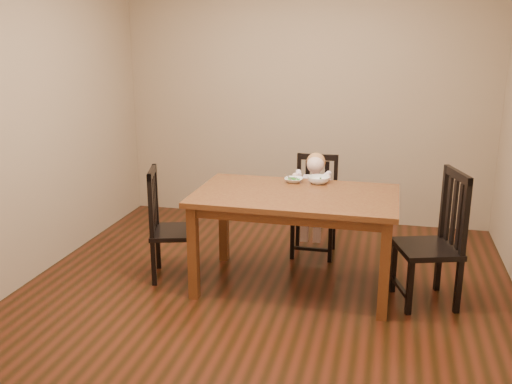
% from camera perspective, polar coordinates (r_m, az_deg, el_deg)
% --- Properties ---
extents(room, '(4.01, 4.01, 2.71)m').
position_cam_1_polar(room, '(4.30, 0.97, 6.42)').
color(room, '#451B0E').
rests_on(room, ground).
extents(dining_table, '(1.62, 0.98, 0.81)m').
position_cam_1_polar(dining_table, '(4.58, 3.96, -1.23)').
color(dining_table, '#512212').
rests_on(dining_table, room).
extents(chair_child, '(0.41, 0.39, 0.94)m').
position_cam_1_polar(chair_child, '(5.40, 5.91, -1.54)').
color(chair_child, black).
rests_on(chair_child, room).
extents(chair_left, '(0.50, 0.51, 0.96)m').
position_cam_1_polar(chair_left, '(4.90, -8.72, -3.38)').
color(chair_left, black).
rests_on(chair_left, room).
extents(chair_right, '(0.55, 0.56, 1.05)m').
position_cam_1_polar(chair_right, '(4.58, 17.41, -4.70)').
color(chair_right, black).
rests_on(chair_right, room).
extents(toddler, '(0.31, 0.38, 0.52)m').
position_cam_1_polar(toddler, '(5.32, 5.88, -0.29)').
color(toddler, silver).
rests_on(toddler, chair_child).
extents(bowl_peas, '(0.15, 0.15, 0.04)m').
position_cam_1_polar(bowl_peas, '(4.88, 3.79, 1.21)').
color(bowl_peas, white).
rests_on(bowl_peas, dining_table).
extents(bowl_veg, '(0.23, 0.23, 0.06)m').
position_cam_1_polar(bowl_veg, '(4.86, 6.27, 1.21)').
color(bowl_veg, white).
rests_on(bowl_veg, dining_table).
extents(fork, '(0.11, 0.10, 0.05)m').
position_cam_1_polar(fork, '(4.86, 3.29, 1.47)').
color(fork, silver).
rests_on(fork, bowl_peas).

